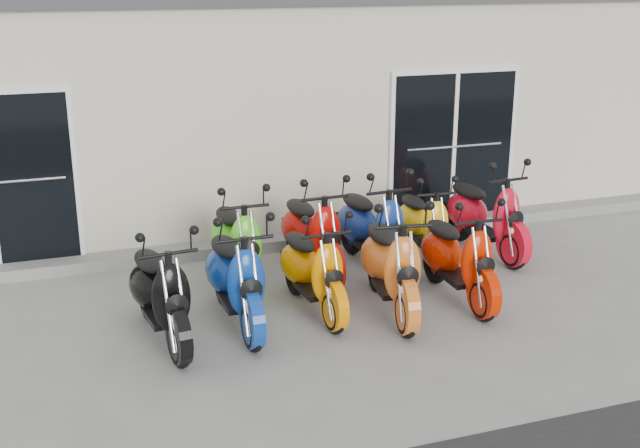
# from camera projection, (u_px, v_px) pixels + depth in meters

# --- Properties ---
(ground) EXTENTS (80.00, 80.00, 0.00)m
(ground) POSITION_uv_depth(u_px,v_px,m) (337.00, 300.00, 9.29)
(ground) COLOR gray
(ground) RESTS_ON ground
(building) EXTENTS (14.00, 6.00, 3.20)m
(building) POSITION_uv_depth(u_px,v_px,m) (230.00, 97.00, 13.48)
(building) COLOR beige
(building) RESTS_ON ground
(front_step) EXTENTS (14.00, 0.40, 0.15)m
(front_step) POSITION_uv_depth(u_px,v_px,m) (286.00, 241.00, 11.08)
(front_step) COLOR gray
(front_step) RESTS_ON ground
(door_left) EXTENTS (1.07, 0.08, 2.22)m
(door_left) POSITION_uv_depth(u_px,v_px,m) (33.00, 174.00, 9.85)
(door_left) COLOR black
(door_left) RESTS_ON front_step
(door_right) EXTENTS (2.02, 0.08, 2.22)m
(door_right) POSITION_uv_depth(u_px,v_px,m) (453.00, 142.00, 11.67)
(door_right) COLOR black
(door_right) RESTS_ON front_step
(scooter_front_black) EXTENTS (0.86, 1.89, 1.35)m
(scooter_front_black) POSITION_uv_depth(u_px,v_px,m) (159.00, 280.00, 8.08)
(scooter_front_black) COLOR black
(scooter_front_black) RESTS_ON ground
(scooter_front_blue) EXTENTS (0.71, 1.88, 1.38)m
(scooter_front_blue) POSITION_uv_depth(u_px,v_px,m) (235.00, 265.00, 8.44)
(scooter_front_blue) COLOR navy
(scooter_front_blue) RESTS_ON ground
(scooter_front_orange_a) EXTENTS (0.73, 1.76, 1.28)m
(scooter_front_orange_a) POSITION_uv_depth(u_px,v_px,m) (312.00, 258.00, 8.79)
(scooter_front_orange_a) COLOR orange
(scooter_front_orange_a) RESTS_ON ground
(scooter_front_orange_b) EXTENTS (0.98, 2.00, 1.41)m
(scooter_front_orange_b) POSITION_uv_depth(u_px,v_px,m) (391.00, 252.00, 8.78)
(scooter_front_orange_b) COLOR orange
(scooter_front_orange_b) RESTS_ON ground
(scooter_front_red) EXTENTS (0.67, 1.80, 1.33)m
(scooter_front_red) POSITION_uv_depth(u_px,v_px,m) (458.00, 246.00, 9.11)
(scooter_front_red) COLOR red
(scooter_front_red) RESTS_ON ground
(scooter_back_green) EXTENTS (0.68, 1.84, 1.36)m
(scooter_back_green) POSITION_uv_depth(u_px,v_px,m) (236.00, 231.00, 9.57)
(scooter_back_green) COLOR #4CD61E
(scooter_back_green) RESTS_ON ground
(scooter_back_red) EXTENTS (0.76, 1.90, 1.38)m
(scooter_back_red) POSITION_uv_depth(u_px,v_px,m) (312.00, 222.00, 9.85)
(scooter_back_red) COLOR #BF0904
(scooter_back_red) RESTS_ON ground
(scooter_back_blue) EXTENTS (0.83, 1.93, 1.39)m
(scooter_back_blue) POSITION_uv_depth(u_px,v_px,m) (372.00, 216.00, 10.09)
(scooter_back_blue) COLOR navy
(scooter_back_blue) RESTS_ON ground
(scooter_back_yellow) EXTENTS (0.69, 1.67, 1.21)m
(scooter_back_yellow) POSITION_uv_depth(u_px,v_px,m) (424.00, 214.00, 10.48)
(scooter_back_yellow) COLOR yellow
(scooter_back_yellow) RESTS_ON ground
(scooter_back_extra) EXTENTS (0.83, 1.93, 1.39)m
(scooter_back_extra) POSITION_uv_depth(u_px,v_px,m) (486.00, 204.00, 10.61)
(scooter_back_extra) COLOR red
(scooter_back_extra) RESTS_ON ground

